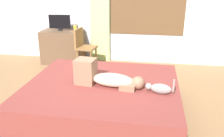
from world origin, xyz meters
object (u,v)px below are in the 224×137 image
Objects in this scene: person_lying at (106,77)px; tv_monitor at (60,22)px; desk at (63,47)px; bed at (103,99)px; chair_by_desk at (83,45)px; cat at (159,88)px; cup at (75,27)px.

tv_monitor reaches higher than person_lying.
tv_monitor reaches higher than desk.
bed is 2.53m from desk.
desk is 1.05× the size of chair_by_desk.
tv_monitor is (-2.17, 2.31, 0.37)m from cat.
chair_by_desk is (0.61, -0.31, -0.41)m from tv_monitor.
bed is 21.19× the size of cup.
desk is at bearing -148.64° from cup.
person_lying is 2.61m from cup.
chair_by_desk is at bearing 113.50° from bed.
cat is (0.77, -0.18, 0.31)m from bed.
cup is 0.63m from chair_by_desk.
person_lying is 2.64m from tv_monitor.
cup reaches higher than cat.
cat is 3.56× the size of cup.
cat is 3.11m from cup.
cup is (-1.16, 2.33, 0.19)m from person_lying.
tv_monitor is at bearing -180.00° from desk.
person_lying is 1.05× the size of desk.
bed is at bearing 166.48° from cat.
chair_by_desk is at bearing 114.41° from person_lying.
cup is (-1.11, 2.28, 0.55)m from bed.
desk is at bearing 151.89° from chair_by_desk.
bed is 5.95× the size of cat.
cup reaches higher than bed.
tv_monitor is 4.82× the size of cup.
tv_monitor is 0.56× the size of chair_by_desk.
person_lying is 2.61m from desk.
desk is at bearing 132.67° from cat.
bed is at bearing -64.15° from cup.
person_lying is 2.05m from chair_by_desk.
tv_monitor is at bearing 123.40° from bed.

